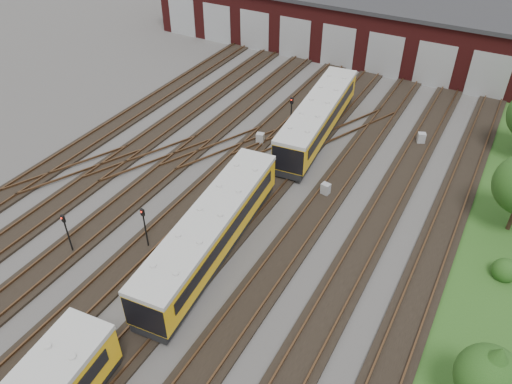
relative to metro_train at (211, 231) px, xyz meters
The scene contains 14 objects.
ground 4.51m from the metro_train, 119.06° to the right, with size 120.00×120.00×0.00m, color #403E3C.
track_network 4.10m from the metro_train, 125.75° to the right, with size 30.40×70.00×0.33m.
maintenance_shed 36.45m from the metro_train, 93.16° to the left, with size 51.00×12.50×6.35m.
metro_train is the anchor object (origin of this frame).
signal_mast_0 8.70m from the metro_train, 151.55° to the right, with size 0.26×0.24×2.98m.
signal_mast_1 15.61m from the metro_train, 98.05° to the left, with size 0.26×0.25×3.32m.
signal_mast_2 13.66m from the metro_train, 93.48° to the left, with size 0.29×0.28×2.96m.
signal_mast_3 4.12m from the metro_train, 158.19° to the right, with size 0.24×0.23×3.11m.
relay_cabinet_1 13.19m from the metro_train, 105.79° to the left, with size 0.62×0.51×1.03m, color #9D9FA2.
relay_cabinet_2 7.06m from the metro_train, 101.77° to the left, with size 0.67×0.56×1.11m, color #9D9FA2.
relay_cabinet_3 9.72m from the metro_train, 66.93° to the left, with size 0.59×0.49×0.98m, color #9D9FA2.
relay_cabinet_4 20.72m from the metro_train, 67.41° to the left, with size 0.61×0.51×1.02m, color #9D9FA2.
tree_3 16.24m from the metro_train, 10.28° to the right, with size 2.87×2.87×4.76m.
bush_0 17.33m from the metro_train, 22.58° to the left, with size 1.46×1.46×1.46m, color #1C4313.
Camera 1 is at (15.15, -14.59, 21.77)m, focal length 35.00 mm.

